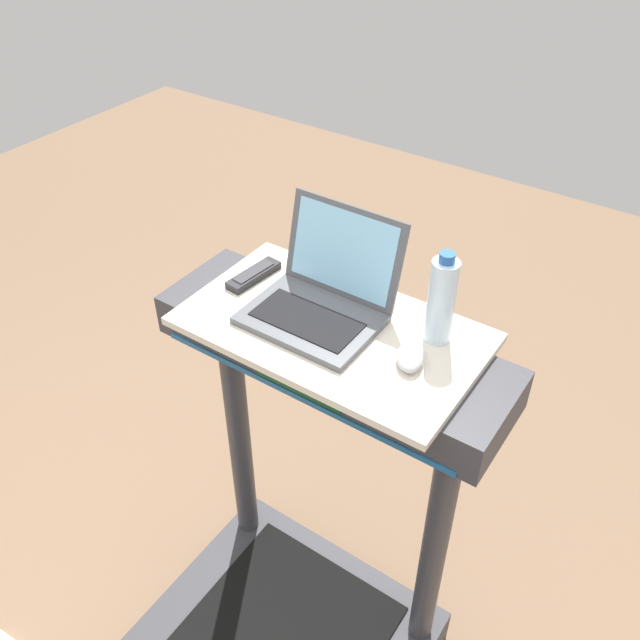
{
  "coord_description": "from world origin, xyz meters",
  "views": [
    {
      "loc": [
        0.69,
        -0.35,
        2.22
      ],
      "look_at": [
        0.0,
        0.65,
        1.25
      ],
      "focal_mm": 38.46,
      "sensor_mm": 36.0,
      "label": 1
    }
  ],
  "objects_px": {
    "water_bottle": "(441,300)",
    "tv_remote": "(254,275)",
    "computer_mouse": "(410,357)",
    "laptop": "(322,296)"
  },
  "relations": [
    {
      "from": "computer_mouse",
      "to": "water_bottle",
      "type": "distance_m",
      "value": 0.14
    },
    {
      "from": "water_bottle",
      "to": "tv_remote",
      "type": "bearing_deg",
      "value": -174.29
    },
    {
      "from": "computer_mouse",
      "to": "tv_remote",
      "type": "bearing_deg",
      "value": 146.19
    },
    {
      "from": "computer_mouse",
      "to": "tv_remote",
      "type": "relative_size",
      "value": 0.61
    },
    {
      "from": "computer_mouse",
      "to": "tv_remote",
      "type": "height_order",
      "value": "computer_mouse"
    },
    {
      "from": "laptop",
      "to": "computer_mouse",
      "type": "distance_m",
      "value": 0.27
    },
    {
      "from": "laptop",
      "to": "computer_mouse",
      "type": "bearing_deg",
      "value": -8.0
    },
    {
      "from": "water_bottle",
      "to": "tv_remote",
      "type": "distance_m",
      "value": 0.51
    },
    {
      "from": "computer_mouse",
      "to": "laptop",
      "type": "bearing_deg",
      "value": 144.6
    },
    {
      "from": "laptop",
      "to": "tv_remote",
      "type": "xyz_separation_m",
      "value": [
        -0.23,
        0.02,
        -0.04
      ]
    }
  ]
}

